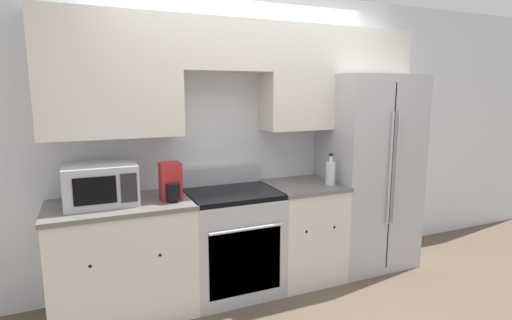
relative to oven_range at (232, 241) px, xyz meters
name	(u,v)px	position (x,y,z in m)	size (l,w,h in m)	color
ground_plane	(271,301)	(0.22, -0.31, -0.45)	(12.00, 12.00, 0.00)	brown
wall_back	(245,112)	(0.24, 0.27, 1.08)	(8.00, 0.39, 2.60)	silver
lower_cabinets_left	(123,259)	(-0.90, 0.00, 0.00)	(1.06, 0.64, 0.89)	silver
lower_cabinets_right	(302,230)	(0.69, 0.00, 0.00)	(0.64, 0.64, 0.89)	silver
oven_range	(232,241)	(0.00, 0.00, 0.00)	(0.76, 0.65, 1.05)	#B7B7BC
refrigerator	(366,172)	(1.43, 0.04, 0.48)	(0.86, 0.73, 1.87)	#B7B7BC
microwave	(101,184)	(-1.02, 0.04, 0.59)	(0.51, 0.42, 0.30)	#B7B7BC
bottle	(330,172)	(0.89, -0.14, 0.55)	(0.09, 0.09, 0.28)	silver
paper_towel_holder	(171,183)	(-0.52, -0.06, 0.57)	(0.16, 0.22, 0.29)	#B22323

